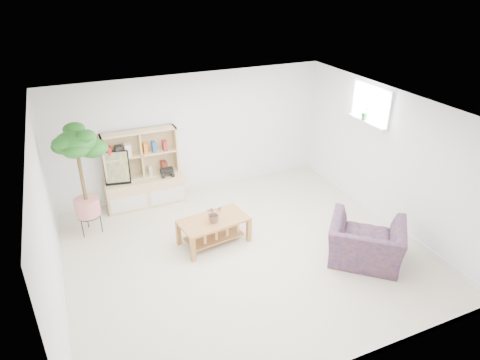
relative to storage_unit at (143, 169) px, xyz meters
name	(u,v)px	position (x,y,z in m)	size (l,w,h in m)	color
floor	(244,253)	(1.08, -2.24, -0.74)	(5.50, 5.00, 0.01)	beige
ceiling	(244,111)	(1.08, -2.24, 1.66)	(5.50, 5.00, 0.01)	white
walls	(244,188)	(1.08, -2.24, 0.46)	(5.51, 5.01, 2.40)	white
baseboard	(244,250)	(1.08, -2.24, -0.69)	(5.50, 5.00, 0.10)	white
window	(372,104)	(3.81, -1.64, 1.26)	(0.10, 0.98, 0.68)	#C2DCF8
window_sill	(366,122)	(3.75, -1.64, 0.94)	(0.14, 1.00, 0.04)	white
storage_unit	(143,169)	(0.00, 0.00, 0.00)	(1.48, 0.50, 1.48)	tan
poster	(117,168)	(-0.48, -0.04, 0.13)	(0.46, 0.11, 0.64)	yellow
toy_truck	(167,172)	(0.43, -0.08, -0.10)	(0.33, 0.23, 0.18)	black
coffee_table	(214,231)	(0.75, -1.77, -0.51)	(1.11, 0.61, 0.46)	olive
table_plant	(214,214)	(0.74, -1.84, -0.14)	(0.26, 0.23, 0.29)	#32733A
floor_tree	(83,183)	(-1.11, -0.62, 0.23)	(0.72, 0.72, 1.95)	#18601D
armchair	(366,240)	(2.72, -3.20, -0.33)	(1.10, 0.96, 0.82)	navy
sill_plant	(365,113)	(3.75, -1.57, 1.09)	(0.15, 0.12, 0.27)	#18601D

